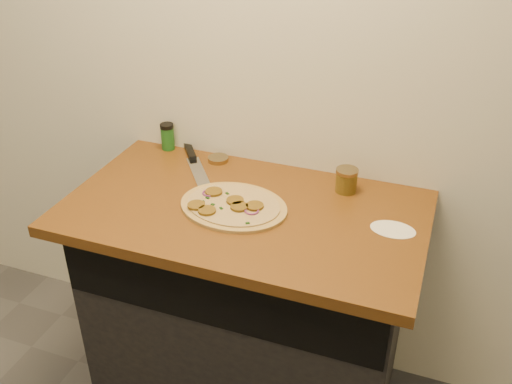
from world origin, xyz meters
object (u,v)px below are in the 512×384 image
at_px(chefs_knife, 194,161).
at_px(salsa_jar, 346,180).
at_px(spice_shaker, 168,136).
at_px(pizza, 233,206).

distance_m(chefs_knife, salsa_jar, 0.59).
relative_size(salsa_jar, spice_shaker, 0.79).
xyz_separation_m(pizza, salsa_jar, (0.33, 0.24, 0.03)).
height_order(salsa_jar, spice_shaker, spice_shaker).
distance_m(pizza, salsa_jar, 0.41).
height_order(pizza, salsa_jar, salsa_jar).
relative_size(pizza, chefs_knife, 1.28).
bearing_deg(pizza, spice_shaker, 141.78).
relative_size(pizza, salsa_jar, 4.68).
bearing_deg(chefs_knife, salsa_jar, -0.73).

